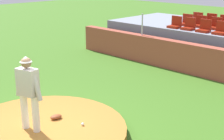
% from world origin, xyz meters
% --- Properties ---
extents(ground_plane, '(60.00, 60.00, 0.00)m').
position_xyz_m(ground_plane, '(0.00, 0.00, 0.00)').
color(ground_plane, '#3C6D1F').
extents(pitchers_mound, '(4.10, 4.10, 0.25)m').
position_xyz_m(pitchers_mound, '(0.00, 0.00, 0.13)').
color(pitchers_mound, '#A9712E').
rests_on(pitchers_mound, ground_plane).
extents(pitcher, '(0.80, 0.37, 1.78)m').
position_xyz_m(pitcher, '(-0.09, -0.19, 1.29)').
color(pitcher, white).
rests_on(pitcher, pitchers_mound).
extents(baseball, '(0.07, 0.07, 0.07)m').
position_xyz_m(baseball, '(0.62, 0.78, 0.29)').
color(baseball, white).
rests_on(baseball, pitchers_mound).
extents(fielding_glove, '(0.26, 0.33, 0.11)m').
position_xyz_m(fielding_glove, '(-0.13, 0.55, 0.31)').
color(fielding_glove, brown).
rests_on(fielding_glove, pitchers_mound).
extents(brick_barrier, '(12.10, 0.40, 1.16)m').
position_xyz_m(brick_barrier, '(0.00, 6.93, 0.58)').
color(brick_barrier, '#A24A38').
rests_on(brick_barrier, ground_plane).
extents(fence_post_left, '(0.06, 0.06, 0.92)m').
position_xyz_m(fence_post_left, '(-2.60, 6.93, 1.62)').
color(fence_post_left, silver).
rests_on(fence_post_left, brick_barrier).
extents(stadium_chair_0, '(0.48, 0.44, 0.50)m').
position_xyz_m(stadium_chair_0, '(-1.72, 8.12, 1.60)').
color(stadium_chair_0, maroon).
rests_on(stadium_chair_0, bleacher_platform).
extents(stadium_chair_1, '(0.48, 0.44, 0.50)m').
position_xyz_m(stadium_chair_1, '(-1.05, 8.13, 1.60)').
color(stadium_chair_1, maroon).
rests_on(stadium_chair_1, bleacher_platform).
extents(stadium_chair_2, '(0.48, 0.44, 0.50)m').
position_xyz_m(stadium_chair_2, '(-0.33, 8.11, 1.60)').
color(stadium_chair_2, maroon).
rests_on(stadium_chair_2, bleacher_platform).
extents(stadium_chair_3, '(0.48, 0.44, 0.50)m').
position_xyz_m(stadium_chair_3, '(0.38, 8.11, 1.60)').
color(stadium_chair_3, maroon).
rests_on(stadium_chair_3, bleacher_platform).
extents(stadium_chair_6, '(0.48, 0.44, 0.50)m').
position_xyz_m(stadium_chair_6, '(-1.75, 9.03, 1.60)').
color(stadium_chair_6, maroon).
rests_on(stadium_chair_6, bleacher_platform).
extents(stadium_chair_7, '(0.48, 0.44, 0.50)m').
position_xyz_m(stadium_chair_7, '(-1.06, 9.05, 1.60)').
color(stadium_chair_7, maroon).
rests_on(stadium_chair_7, bleacher_platform).
extents(stadium_chair_8, '(0.48, 0.44, 0.50)m').
position_xyz_m(stadium_chair_8, '(-0.34, 9.03, 1.60)').
color(stadium_chair_8, maroon).
rests_on(stadium_chair_8, bleacher_platform).
extents(stadium_chair_12, '(0.48, 0.44, 0.50)m').
position_xyz_m(stadium_chair_12, '(-1.73, 9.91, 1.60)').
color(stadium_chair_12, maroon).
rests_on(stadium_chair_12, bleacher_platform).
extents(stadium_chair_13, '(0.48, 0.44, 0.50)m').
position_xyz_m(stadium_chair_13, '(-1.04, 9.96, 1.60)').
color(stadium_chair_13, maroon).
rests_on(stadium_chair_13, bleacher_platform).
extents(stadium_chair_14, '(0.48, 0.44, 0.50)m').
position_xyz_m(stadium_chair_14, '(-0.36, 9.91, 1.60)').
color(stadium_chair_14, maroon).
rests_on(stadium_chair_14, bleacher_platform).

